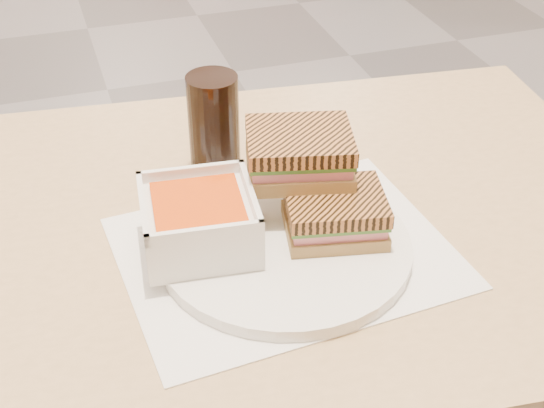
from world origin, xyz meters
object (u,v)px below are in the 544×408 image
object	(u,v)px
soup_bowl	(199,223)
panini_lower	(335,214)
cola_glass	(214,127)
main_table	(196,292)
plate	(285,247)

from	to	relation	value
soup_bowl	panini_lower	distance (m)	0.16
cola_glass	main_table	bearing A→B (deg)	-119.57
plate	main_table	bearing A→B (deg)	136.58
cola_glass	plate	bearing A→B (deg)	-80.24
soup_bowl	cola_glass	xyz separation A→B (m)	(0.06, 0.17, 0.03)
panini_lower	cola_glass	size ratio (longest dim) A/B	0.92
main_table	soup_bowl	size ratio (longest dim) A/B	8.84
main_table	soup_bowl	distance (m)	0.17
plate	cola_glass	bearing A→B (deg)	99.76
panini_lower	soup_bowl	bearing A→B (deg)	170.46
main_table	cola_glass	xyz separation A→B (m)	(0.06, 0.11, 0.19)
plate	panini_lower	xyz separation A→B (m)	(0.06, 0.00, 0.03)
soup_bowl	cola_glass	size ratio (longest dim) A/B	0.98
plate	cola_glass	size ratio (longest dim) A/B	2.06
plate	panini_lower	world-z (taller)	panini_lower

